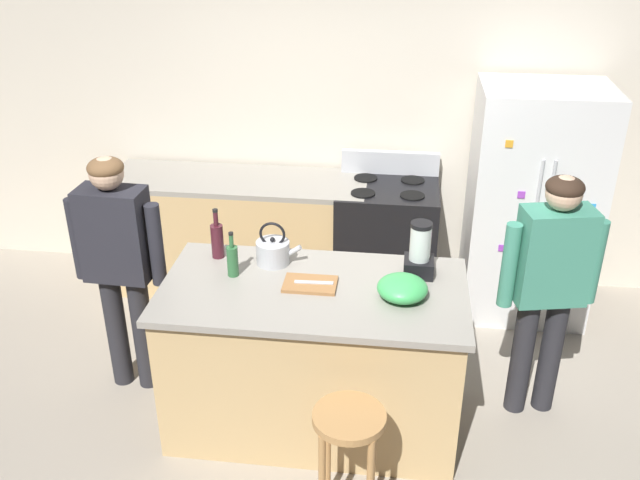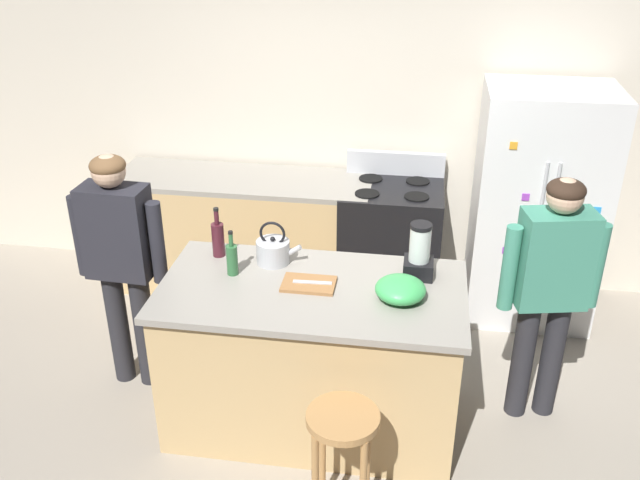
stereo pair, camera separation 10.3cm
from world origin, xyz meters
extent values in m
plane|color=#9E9384|center=(0.00, 0.00, 0.00)|extent=(14.00, 14.00, 0.00)
cube|color=beige|center=(0.00, 1.95, 1.35)|extent=(8.00, 0.10, 2.70)
cube|color=tan|center=(0.00, 0.00, 0.46)|extent=(1.67, 0.85, 0.91)
cube|color=gray|center=(0.00, 0.00, 0.93)|extent=(1.73, 0.91, 0.04)
cube|color=tan|center=(-0.80, 1.55, 0.46)|extent=(2.00, 0.64, 0.91)
cube|color=gray|center=(-0.80, 1.55, 0.93)|extent=(2.00, 0.64, 0.04)
cube|color=silver|center=(1.42, 1.50, 0.88)|extent=(0.90, 0.70, 1.75)
cylinder|color=#B7BABF|center=(1.38, 1.13, 0.96)|extent=(0.02, 0.02, 0.79)
cylinder|color=#B7BABF|center=(1.46, 1.13, 0.96)|extent=(0.02, 0.02, 0.79)
cube|color=red|center=(1.51, 1.15, 1.17)|extent=(0.05, 0.01, 0.05)
cube|color=purple|center=(1.19, 1.15, 0.68)|extent=(0.05, 0.01, 0.05)
cube|color=#268CD8|center=(1.40, 1.15, 0.71)|extent=(0.05, 0.01, 0.05)
cube|color=orange|center=(1.15, 1.15, 1.45)|extent=(0.05, 0.01, 0.05)
cube|color=purple|center=(1.27, 1.15, 1.10)|extent=(0.05, 0.01, 0.05)
cube|color=#268CD8|center=(1.74, 1.15, 1.03)|extent=(0.05, 0.01, 0.05)
cube|color=black|center=(0.36, 1.52, 0.48)|extent=(0.76, 0.64, 0.95)
cube|color=black|center=(0.36, 1.20, 0.43)|extent=(0.60, 0.01, 0.24)
cube|color=#B7BABF|center=(0.36, 1.81, 1.04)|extent=(0.76, 0.06, 0.18)
cylinder|color=black|center=(0.18, 1.37, 0.96)|extent=(0.18, 0.18, 0.01)
cylinder|color=black|center=(0.54, 1.37, 0.96)|extent=(0.18, 0.18, 0.01)
cylinder|color=black|center=(0.18, 1.67, 0.96)|extent=(0.18, 0.18, 0.01)
cylinder|color=black|center=(0.54, 1.67, 0.96)|extent=(0.18, 0.18, 0.01)
cylinder|color=#26262B|center=(-1.32, 0.22, 0.40)|extent=(0.14, 0.14, 0.81)
cylinder|color=#26262B|center=(-1.14, 0.22, 0.40)|extent=(0.14, 0.14, 0.81)
cube|color=#26262D|center=(-1.23, 0.22, 1.10)|extent=(0.41, 0.24, 0.58)
cylinder|color=#26262D|center=(-1.48, 0.23, 1.05)|extent=(0.09, 0.09, 0.52)
cylinder|color=#26262D|center=(-0.98, 0.21, 1.05)|extent=(0.09, 0.09, 0.52)
sphere|color=#D8AD8C|center=(-1.23, 0.22, 1.49)|extent=(0.21, 0.21, 0.20)
ellipsoid|color=brown|center=(-1.23, 0.22, 1.53)|extent=(0.22, 0.22, 0.12)
cylinder|color=#26262B|center=(1.43, 0.31, 0.40)|extent=(0.15, 0.15, 0.80)
cylinder|color=#26262B|center=(1.25, 0.27, 0.40)|extent=(0.15, 0.15, 0.80)
cube|color=#3F8C72|center=(1.34, 0.29, 1.09)|extent=(0.44, 0.30, 0.58)
cylinder|color=#3F8C72|center=(1.58, 0.34, 1.04)|extent=(0.11, 0.11, 0.52)
cylinder|color=#3F8C72|center=(1.09, 0.24, 1.04)|extent=(0.11, 0.11, 0.52)
sphere|color=#D8AD8C|center=(1.34, 0.29, 1.48)|extent=(0.24, 0.24, 0.20)
ellipsoid|color=#332319|center=(1.34, 0.29, 1.51)|extent=(0.25, 0.25, 0.12)
cylinder|color=#B7844C|center=(0.27, -0.73, 0.68)|extent=(0.36, 0.36, 0.04)
cylinder|color=#B7844C|center=(0.15, -0.62, 0.33)|extent=(0.04, 0.04, 0.66)
cylinder|color=#B7844C|center=(0.39, -0.62, 0.33)|extent=(0.04, 0.04, 0.66)
cube|color=black|center=(0.58, 0.23, 1.00)|extent=(0.17, 0.17, 0.10)
cylinder|color=silver|center=(0.58, 0.23, 1.15)|extent=(0.12, 0.12, 0.21)
cylinder|color=black|center=(0.58, 0.23, 1.27)|extent=(0.12, 0.12, 0.02)
cylinder|color=#471923|center=(-0.62, 0.29, 1.06)|extent=(0.08, 0.08, 0.21)
cylinder|color=#471923|center=(-0.62, 0.29, 1.21)|extent=(0.03, 0.03, 0.09)
cylinder|color=black|center=(-0.62, 0.29, 1.26)|extent=(0.03, 0.03, 0.02)
cylinder|color=#2D6638|center=(-0.48, 0.09, 1.04)|extent=(0.07, 0.07, 0.18)
cylinder|color=#2D6638|center=(-0.48, 0.09, 1.17)|extent=(0.03, 0.03, 0.08)
cylinder|color=black|center=(-0.48, 0.09, 1.22)|extent=(0.03, 0.03, 0.02)
ellipsoid|color=#3FB259|center=(0.49, -0.05, 1.01)|extent=(0.28, 0.28, 0.13)
cylinder|color=#B7BABF|center=(-0.28, 0.26, 1.02)|extent=(0.20, 0.20, 0.14)
sphere|color=black|center=(-0.28, 0.26, 1.11)|extent=(0.03, 0.03, 0.03)
cylinder|color=#B7BABF|center=(-0.15, 0.26, 1.04)|extent=(0.09, 0.03, 0.08)
torus|color=black|center=(-0.28, 0.26, 1.14)|extent=(0.16, 0.02, 0.16)
cube|color=#9E6B3D|center=(-0.02, 0.02, 0.96)|extent=(0.30, 0.20, 0.02)
cube|color=#B7BABF|center=(0.00, 0.02, 0.97)|extent=(0.22, 0.04, 0.01)
camera|label=1|loc=(0.45, -3.31, 2.95)|focal=38.90mm
camera|label=2|loc=(0.56, -3.30, 2.95)|focal=38.90mm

